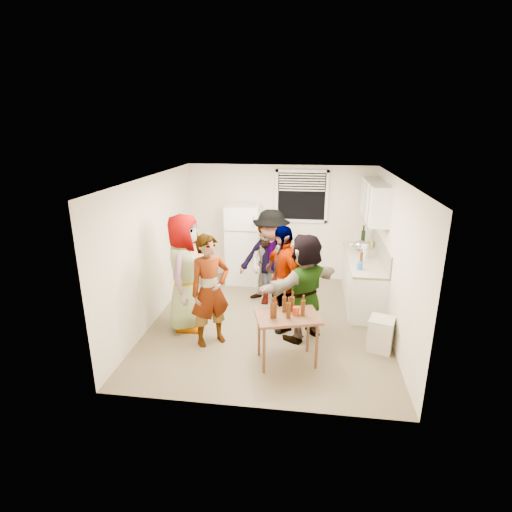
# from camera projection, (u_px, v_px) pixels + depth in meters

# --- Properties ---
(room) EXTENTS (4.00, 4.50, 2.50)m
(room) POSITION_uv_depth(u_px,v_px,m) (269.00, 322.00, 7.01)
(room) COLOR white
(room) RESTS_ON ground
(window) EXTENTS (1.12, 0.10, 1.06)m
(window) POSITION_uv_depth(u_px,v_px,m) (302.00, 196.00, 8.45)
(window) COLOR white
(window) RESTS_ON room
(refrigerator) EXTENTS (0.70, 0.70, 1.70)m
(refrigerator) POSITION_uv_depth(u_px,v_px,m) (244.00, 244.00, 8.61)
(refrigerator) COLOR white
(refrigerator) RESTS_ON ground
(counter_lower) EXTENTS (0.60, 2.20, 0.86)m
(counter_lower) POSITION_uv_depth(u_px,v_px,m) (362.00, 280.00, 7.74)
(counter_lower) COLOR white
(counter_lower) RESTS_ON ground
(countertop) EXTENTS (0.64, 2.22, 0.04)m
(countertop) POSITION_uv_depth(u_px,v_px,m) (364.00, 258.00, 7.60)
(countertop) COLOR beige
(countertop) RESTS_ON counter_lower
(backsplash) EXTENTS (0.03, 2.20, 0.36)m
(backsplash) POSITION_uv_depth(u_px,v_px,m) (380.00, 249.00, 7.50)
(backsplash) COLOR beige
(backsplash) RESTS_ON countertop
(upper_cabinets) EXTENTS (0.34, 1.60, 0.70)m
(upper_cabinets) POSITION_uv_depth(u_px,v_px,m) (375.00, 201.00, 7.44)
(upper_cabinets) COLOR white
(upper_cabinets) RESTS_ON room
(kettle) EXTENTS (0.32, 0.30, 0.22)m
(kettle) POSITION_uv_depth(u_px,v_px,m) (359.00, 250.00, 8.01)
(kettle) COLOR silver
(kettle) RESTS_ON countertop
(paper_towel) EXTENTS (0.12, 0.12, 0.27)m
(paper_towel) POSITION_uv_depth(u_px,v_px,m) (364.00, 258.00, 7.52)
(paper_towel) COLOR white
(paper_towel) RESTS_ON countertop
(wine_bottle) EXTENTS (0.08, 0.08, 0.33)m
(wine_bottle) POSITION_uv_depth(u_px,v_px,m) (362.00, 246.00, 8.29)
(wine_bottle) COLOR black
(wine_bottle) RESTS_ON countertop
(beer_bottle_counter) EXTENTS (0.05, 0.05, 0.20)m
(beer_bottle_counter) POSITION_uv_depth(u_px,v_px,m) (361.00, 263.00, 7.26)
(beer_bottle_counter) COLOR #47230C
(beer_bottle_counter) RESTS_ON countertop
(blue_cup) EXTENTS (0.10, 0.10, 0.13)m
(blue_cup) POSITION_uv_depth(u_px,v_px,m) (360.00, 270.00, 6.93)
(blue_cup) COLOR blue
(blue_cup) RESTS_ON countertop
(picture_frame) EXTENTS (0.02, 0.19, 0.16)m
(picture_frame) POSITION_uv_depth(u_px,v_px,m) (372.00, 244.00, 8.16)
(picture_frame) COLOR #E0CC52
(picture_frame) RESTS_ON countertop
(trash_bin) EXTENTS (0.45, 0.45, 0.52)m
(trash_bin) POSITION_uv_depth(u_px,v_px,m) (381.00, 335.00, 6.08)
(trash_bin) COLOR beige
(trash_bin) RESTS_ON ground
(serving_table) EXTENTS (1.01, 0.81, 0.75)m
(serving_table) POSITION_uv_depth(u_px,v_px,m) (286.00, 361.00, 5.83)
(serving_table) COLOR brown
(serving_table) RESTS_ON ground
(beer_bottle_table) EXTENTS (0.06, 0.06, 0.23)m
(beer_bottle_table) POSITION_uv_depth(u_px,v_px,m) (284.00, 312.00, 5.71)
(beer_bottle_table) COLOR #47230C
(beer_bottle_table) RESTS_ON serving_table
(red_cup) EXTENTS (0.09, 0.09, 0.12)m
(red_cup) POSITION_uv_depth(u_px,v_px,m) (296.00, 315.00, 5.62)
(red_cup) COLOR #B73313
(red_cup) RESTS_ON serving_table
(guest_grey) EXTENTS (1.98, 0.99, 0.63)m
(guest_grey) POSITION_uv_depth(u_px,v_px,m) (188.00, 326.00, 6.86)
(guest_grey) COLOR gray
(guest_grey) RESTS_ON ground
(guest_stripe) EXTENTS (1.60, 1.79, 0.42)m
(guest_stripe) POSITION_uv_depth(u_px,v_px,m) (212.00, 342.00, 6.37)
(guest_stripe) COLOR #141933
(guest_stripe) RESTS_ON ground
(guest_back_left) EXTENTS (1.33, 1.73, 0.59)m
(guest_back_left) POSITION_uv_depth(u_px,v_px,m) (267.00, 302.00, 7.79)
(guest_back_left) COLOR brown
(guest_back_left) RESTS_ON ground
(guest_back_right) EXTENTS (1.27, 1.89, 0.68)m
(guest_back_right) POSITION_uv_depth(u_px,v_px,m) (270.00, 303.00, 7.76)
(guest_back_right) COLOR #3A3A3E
(guest_back_right) RESTS_ON ground
(guest_black) EXTENTS (2.06, 1.88, 0.44)m
(guest_black) POSITION_uv_depth(u_px,v_px,m) (282.00, 327.00, 6.83)
(guest_black) COLOR black
(guest_black) RESTS_ON ground
(guest_orange) EXTENTS (2.38, 2.37, 0.51)m
(guest_orange) POSITION_uv_depth(u_px,v_px,m) (303.00, 337.00, 6.52)
(guest_orange) COLOR #D66F54
(guest_orange) RESTS_ON ground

